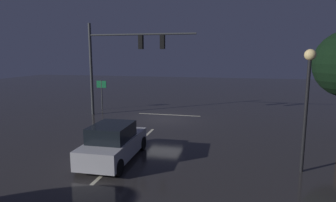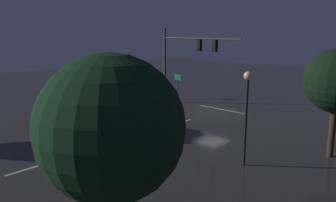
# 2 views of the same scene
# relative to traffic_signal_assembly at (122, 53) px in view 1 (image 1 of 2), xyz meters

# --- Properties ---
(ground_plane) EXTENTS (80.00, 80.00, 0.00)m
(ground_plane) POSITION_rel_traffic_signal_assembly_xyz_m (-3.37, 0.49, -4.83)
(ground_plane) COLOR #2D2B2B
(traffic_signal_assembly) EXTENTS (8.33, 0.47, 7.09)m
(traffic_signal_assembly) POSITION_rel_traffic_signal_assembly_xyz_m (0.00, 0.00, 0.00)
(traffic_signal_assembly) COLOR #383A3D
(traffic_signal_assembly) RESTS_ON ground_plane
(lane_dash_far) EXTENTS (0.16, 2.20, 0.01)m
(lane_dash_far) POSITION_rel_traffic_signal_assembly_xyz_m (-3.37, 4.49, -4.83)
(lane_dash_far) COLOR beige
(lane_dash_far) RESTS_ON ground_plane
(lane_dash_mid) EXTENTS (0.16, 2.20, 0.01)m
(lane_dash_mid) POSITION_rel_traffic_signal_assembly_xyz_m (-3.37, 10.49, -4.83)
(lane_dash_mid) COLOR beige
(lane_dash_mid) RESTS_ON ground_plane
(stop_bar) EXTENTS (5.00, 0.16, 0.01)m
(stop_bar) POSITION_rel_traffic_signal_assembly_xyz_m (-3.37, -1.19, -4.83)
(stop_bar) COLOR beige
(stop_bar) RESTS_ON ground_plane
(car_approaching) EXTENTS (1.98, 4.40, 1.70)m
(car_approaching) POSITION_rel_traffic_signal_assembly_xyz_m (-3.15, 9.05, -4.04)
(car_approaching) COLOR #B7B7BC
(car_approaching) RESTS_ON ground_plane
(street_lamp_left_kerb) EXTENTS (0.44, 0.44, 4.95)m
(street_lamp_left_kerb) POSITION_rel_traffic_signal_assembly_xyz_m (-11.15, 8.48, -1.36)
(street_lamp_left_kerb) COLOR black
(street_lamp_left_kerb) RESTS_ON ground_plane
(route_sign) EXTENTS (0.90, 0.10, 2.55)m
(route_sign) POSITION_rel_traffic_signal_assembly_xyz_m (2.83, -2.13, -3.00)
(route_sign) COLOR #383A3D
(route_sign) RESTS_ON ground_plane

